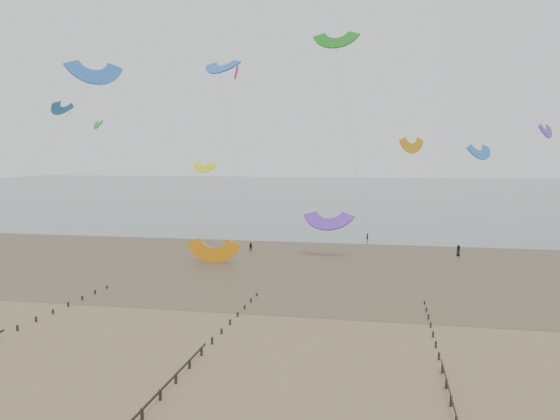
{
  "coord_description": "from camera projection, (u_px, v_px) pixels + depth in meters",
  "views": [
    {
      "loc": [
        17.78,
        -45.45,
        15.44
      ],
      "look_at": [
        3.52,
        28.0,
        8.0
      ],
      "focal_mm": 35.0,
      "sensor_mm": 36.0,
      "label": 1
    }
  ],
  "objects": [
    {
      "name": "ground",
      "position": [
        183.0,
        327.0,
        49.3
      ],
      "size": [
        500.0,
        500.0,
        0.0
      ],
      "primitive_type": "plane",
      "color": "brown",
      "rests_on": "ground"
    },
    {
      "name": "sea_and_shore",
      "position": [
        239.0,
        257.0,
        83.68
      ],
      "size": [
        500.0,
        665.0,
        0.03
      ],
      "color": "#475654",
      "rests_on": "ground"
    },
    {
      "name": "kitesurfers",
      "position": [
        537.0,
        244.0,
        90.91
      ],
      "size": [
        139.5,
        20.83,
        1.8
      ],
      "color": "black",
      "rests_on": "ground"
    },
    {
      "name": "grounded_kite",
      "position": [
        213.0,
        262.0,
        79.57
      ],
      "size": [
        7.25,
        5.87,
        3.77
      ],
      "primitive_type": null,
      "rotation": [
        1.54,
        0.0,
        -0.08
      ],
      "color": "orange",
      "rests_on": "ground"
    },
    {
      "name": "kites_airborne",
      "position": [
        241.0,
        128.0,
        138.46
      ],
      "size": [
        242.61,
        109.35,
        43.16
      ],
      "color": "#8F1C49",
      "rests_on": "ground"
    }
  ]
}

